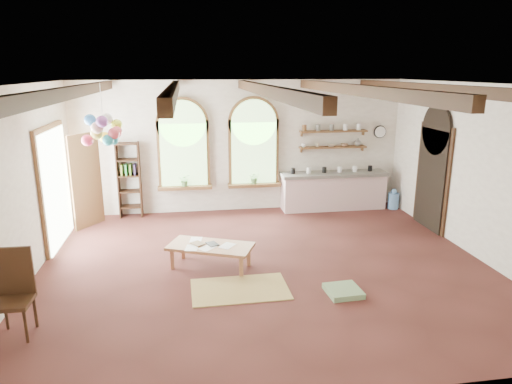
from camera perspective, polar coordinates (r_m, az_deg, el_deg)
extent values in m
plane|color=#582924|center=(8.36, 1.17, -9.16)|extent=(8.00, 8.00, 0.00)
cube|color=brown|center=(11.13, -9.02, 4.62)|extent=(1.24, 0.08, 1.64)
cylinder|color=brown|center=(11.02, -9.18, 8.46)|extent=(1.24, 0.08, 1.24)
cube|color=#8ABB70|center=(11.09, -9.02, 4.59)|extent=(1.10, 0.04, 1.50)
cube|color=brown|center=(11.21, -8.85, 0.57)|extent=(1.30, 0.28, 0.08)
cube|color=brown|center=(11.24, -0.30, 4.92)|extent=(1.24, 0.08, 1.64)
cylinder|color=brown|center=(11.14, -0.30, 8.72)|extent=(1.24, 0.08, 1.24)
cube|color=#8ABB70|center=(11.20, -0.27, 4.88)|extent=(1.10, 0.04, 1.50)
cube|color=brown|center=(11.32, -0.22, 0.90)|extent=(1.30, 0.28, 0.08)
cube|color=brown|center=(9.94, -23.80, 0.50)|extent=(0.10, 1.90, 2.50)
cube|color=black|center=(10.69, 21.07, 1.46)|extent=(0.10, 1.30, 2.40)
cube|color=beige|center=(11.70, 9.62, -0.02)|extent=(2.60, 0.55, 0.86)
cube|color=gray|center=(11.58, 9.72, 2.23)|extent=(2.68, 0.62, 0.08)
cube|color=brown|center=(11.63, 9.59, 5.55)|extent=(1.70, 0.24, 0.04)
cube|color=brown|center=(11.57, 9.68, 7.50)|extent=(1.70, 0.24, 0.04)
cylinder|color=black|center=(12.09, 15.24, 7.27)|extent=(0.32, 0.04, 0.32)
cube|color=#321910|center=(11.24, -16.83, 1.40)|extent=(0.03, 0.32, 1.80)
cube|color=#321910|center=(11.18, -14.29, 1.51)|extent=(0.03, 0.32, 1.80)
cube|color=tan|center=(8.18, -5.72, -6.79)|extent=(1.63, 1.20, 0.05)
cube|color=tan|center=(8.29, -10.43, -8.24)|extent=(0.07, 0.07, 0.37)
cube|color=tan|center=(7.87, -1.87, -9.28)|extent=(0.07, 0.07, 0.37)
cube|color=tan|center=(8.69, -9.10, -7.05)|extent=(0.07, 0.07, 0.37)
cube|color=tan|center=(8.29, -0.94, -7.96)|extent=(0.07, 0.07, 0.37)
cube|color=#321910|center=(6.90, -28.11, -12.07)|extent=(0.47, 0.47, 0.06)
cube|color=#321910|center=(6.94, -27.89, -8.76)|extent=(0.47, 0.05, 0.69)
cube|color=tan|center=(7.51, -2.02, -12.04)|extent=(1.57, 0.98, 0.02)
cube|color=gray|center=(7.50, 10.86, -12.06)|extent=(0.56, 0.56, 0.09)
cylinder|color=#5F91CC|center=(12.09, 15.29, -0.95)|extent=(0.28, 0.28, 0.41)
sphere|color=#5F91CC|center=(12.02, 15.38, 0.21)|extent=(0.15, 0.15, 0.15)
cylinder|color=#5F91CC|center=(12.10, 16.78, -1.07)|extent=(0.27, 0.27, 0.40)
sphere|color=#5F91CC|center=(12.04, 16.87, 0.06)|extent=(0.14, 0.14, 0.14)
cylinder|color=white|center=(8.97, -18.74, 10.10)|extent=(0.01, 0.01, 0.85)
sphere|color=#2AA5B8|center=(8.99, -17.43, 6.32)|extent=(0.21, 0.21, 0.21)
sphere|color=#D44653|center=(9.06, -17.04, 7.18)|extent=(0.21, 0.21, 0.21)
sphere|color=#CFE730|center=(9.18, -17.01, 8.04)|extent=(0.21, 0.21, 0.21)
sphere|color=silver|center=(9.13, -18.13, 8.67)|extent=(0.21, 0.21, 0.21)
sphere|color=yellow|center=(9.26, -18.36, 6.49)|extent=(0.21, 0.21, 0.21)
sphere|color=#49AC6D|center=(9.29, -19.23, 7.19)|extent=(0.21, 0.21, 0.21)
sphere|color=pink|center=(9.11, -19.31, 7.80)|extent=(0.21, 0.21, 0.21)
sphere|color=#2E75C6|center=(9.05, -20.03, 8.47)|extent=(0.21, 0.21, 0.21)
sphere|color=#FF3867|center=(8.98, -20.32, 6.07)|extent=(0.21, 0.21, 0.21)
sphere|color=#E5D151|center=(8.92, -19.32, 6.89)|extent=(0.21, 0.21, 0.21)
sphere|color=#FFC7BB|center=(8.80, -19.26, 7.58)|extent=(0.21, 0.21, 0.21)
sphere|color=purple|center=(8.69, -18.70, 8.34)|extent=(0.21, 0.21, 0.21)
sphere|color=#2AA5B8|center=(8.89, -18.01, 6.18)|extent=(0.21, 0.21, 0.21)
sphere|color=#D44653|center=(8.87, -17.35, 7.00)|extent=(0.21, 0.21, 0.21)
imported|color=olive|center=(8.18, -7.79, -6.58)|extent=(0.29, 0.31, 0.02)
cube|color=black|center=(8.20, -5.48, -6.48)|extent=(0.25, 0.30, 0.01)
imported|color=#598C4C|center=(11.13, -8.89, 1.48)|extent=(0.27, 0.23, 0.30)
imported|color=#598C4C|center=(11.25, -0.20, 1.80)|extent=(0.27, 0.23, 0.30)
imported|color=white|center=(11.41, 6.00, 5.84)|extent=(0.12, 0.10, 0.10)
imported|color=beige|center=(11.50, 7.70, 5.85)|extent=(0.10, 0.10, 0.09)
imported|color=beige|center=(11.60, 9.36, 5.77)|extent=(0.22, 0.22, 0.05)
imported|color=#8C664C|center=(11.72, 11.00, 5.80)|extent=(0.20, 0.20, 0.06)
imported|color=slate|center=(11.83, 12.62, 6.12)|extent=(0.18, 0.18, 0.19)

